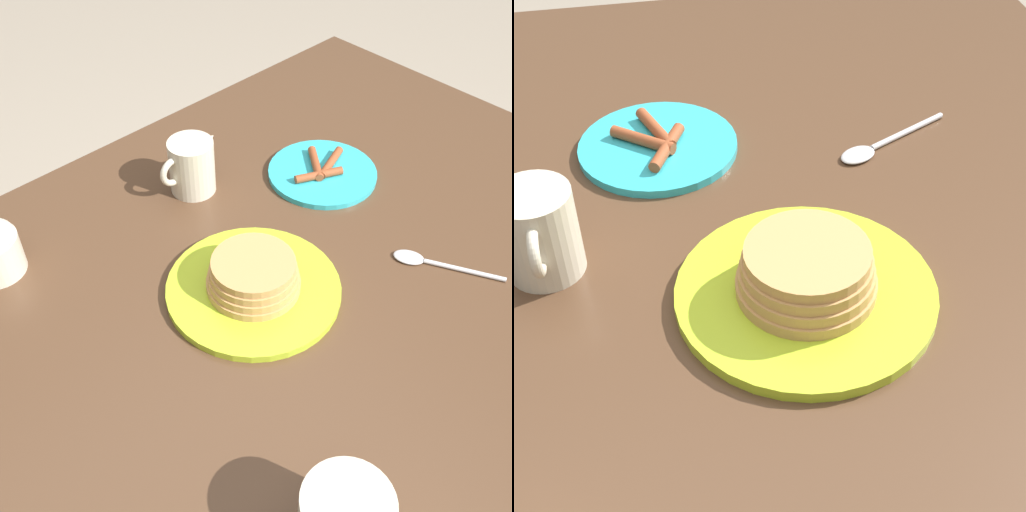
% 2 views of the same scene
% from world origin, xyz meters
% --- Properties ---
extents(dining_table, '(1.39, 0.94, 0.78)m').
position_xyz_m(dining_table, '(0.00, 0.00, 0.66)').
color(dining_table, '#4C3321').
rests_on(dining_table, ground_plane).
extents(pancake_plate, '(0.25, 0.25, 0.06)m').
position_xyz_m(pancake_plate, '(-0.00, -0.02, 0.80)').
color(pancake_plate, '#AAC628').
rests_on(pancake_plate, dining_table).
extents(side_plate_bacon, '(0.19, 0.19, 0.02)m').
position_xyz_m(side_plate_bacon, '(-0.28, -0.13, 0.79)').
color(side_plate_bacon, '#2DADBC').
rests_on(side_plate_bacon, dining_table).
extents(creamer_pitcher, '(0.12, 0.08, 0.10)m').
position_xyz_m(creamer_pitcher, '(-0.09, -0.26, 0.83)').
color(creamer_pitcher, beige).
rests_on(creamer_pitcher, dining_table).
extents(spoon, '(0.09, 0.16, 0.01)m').
position_xyz_m(spoon, '(-0.23, 0.12, 0.78)').
color(spoon, silver).
rests_on(spoon, dining_table).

